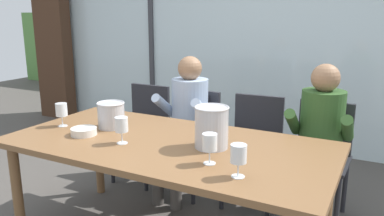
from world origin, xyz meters
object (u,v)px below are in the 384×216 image
object	(u,v)px
chair_near_curtain	(145,124)
ice_bucket_primary	(212,127)
chair_right_of_center	(321,150)
ice_bucket_secondary	(111,115)
wine_glass_center_pour	(61,110)
chair_center	(255,141)
dining_table	(167,152)
chair_left_of_center	(193,132)
tasting_bowl	(84,131)
person_olive_shirt	(319,135)
wine_glass_by_left_taster	(210,143)
wine_glass_by_right_taster	(121,126)
person_pale_blue_shirt	(186,116)
wine_glass_near_bucket	(239,155)

from	to	relation	value
chair_near_curtain	ice_bucket_primary	xyz separation A→B (m)	(1.11, -0.88, 0.36)
chair_right_of_center	ice_bucket_secondary	size ratio (longest dim) A/B	4.45
ice_bucket_primary	ice_bucket_secondary	world-z (taller)	ice_bucket_primary
wine_glass_center_pour	ice_bucket_primary	bearing A→B (deg)	4.18
chair_center	dining_table	bearing A→B (deg)	-111.30
chair_left_of_center	tasting_bowl	bearing A→B (deg)	-99.79
chair_near_curtain	chair_left_of_center	size ratio (longest dim) A/B	1.00
chair_center	person_olive_shirt	distance (m)	0.58
tasting_bowl	wine_glass_by_left_taster	world-z (taller)	wine_glass_by_left_taster
wine_glass_by_left_taster	wine_glass_center_pour	size ratio (longest dim) A/B	1.00
wine_glass_by_left_taster	wine_glass_by_right_taster	bearing A→B (deg)	175.24
chair_near_curtain	chair_left_of_center	bearing A→B (deg)	-1.02
wine_glass_by_left_taster	chair_near_curtain	bearing A→B (deg)	136.97
person_pale_blue_shirt	wine_glass_near_bucket	xyz separation A→B (m)	(0.90, -1.11, 0.17)
chair_left_of_center	ice_bucket_secondary	world-z (taller)	ice_bucket_secondary
tasting_bowl	wine_glass_center_pour	xyz separation A→B (m)	(-0.29, 0.09, 0.10)
dining_table	chair_center	world-z (taller)	chair_center
chair_left_of_center	chair_center	world-z (taller)	same
person_olive_shirt	wine_glass_by_left_taster	world-z (taller)	person_olive_shirt
person_pale_blue_shirt	chair_right_of_center	bearing A→B (deg)	9.33
wine_glass_center_pour	chair_near_curtain	bearing A→B (deg)	86.22
dining_table	chair_right_of_center	xyz separation A→B (m)	(0.83, 0.96, -0.16)
person_pale_blue_shirt	person_olive_shirt	xyz separation A→B (m)	(1.12, -0.00, 0.00)
wine_glass_center_pour	ice_bucket_secondary	bearing A→B (deg)	21.85
person_olive_shirt	ice_bucket_secondary	world-z (taller)	person_olive_shirt
chair_center	person_pale_blue_shirt	world-z (taller)	person_pale_blue_shirt
tasting_bowl	wine_glass_by_left_taster	size ratio (longest dim) A/B	1.01
dining_table	chair_near_curtain	size ratio (longest dim) A/B	2.38
dining_table	wine_glass_by_left_taster	bearing A→B (deg)	-28.20
dining_table	wine_glass_center_pour	bearing A→B (deg)	-176.50
chair_near_curtain	chair_center	distance (m)	1.10
chair_center	ice_bucket_primary	world-z (taller)	ice_bucket_primary
chair_center	wine_glass_by_left_taster	xyz separation A→B (m)	(0.11, -1.15, 0.35)
person_pale_blue_shirt	wine_glass_by_left_taster	bearing A→B (deg)	-54.25
person_pale_blue_shirt	wine_glass_by_left_taster	size ratio (longest dim) A/B	7.01
ice_bucket_primary	wine_glass_by_left_taster	size ratio (longest dim) A/B	1.51
chair_left_of_center	wine_glass_near_bucket	bearing A→B (deg)	-47.66
dining_table	chair_near_curtain	xyz separation A→B (m)	(-0.81, 0.92, -0.16)
chair_right_of_center	wine_glass_by_left_taster	xyz separation A→B (m)	(-0.42, -1.17, 0.35)
wine_glass_by_right_taster	ice_bucket_primary	bearing A→B (deg)	19.89
chair_left_of_center	tasting_bowl	distance (m)	1.12
wine_glass_by_right_taster	chair_left_of_center	bearing A→B (deg)	92.14
wine_glass_center_pour	chair_left_of_center	bearing A→B (deg)	58.34
chair_near_curtain	wine_glass_by_left_taster	xyz separation A→B (m)	(1.21, -1.13, 0.35)
chair_center	wine_glass_by_left_taster	distance (m)	1.21
person_pale_blue_shirt	tasting_bowl	size ratio (longest dim) A/B	6.93
chair_left_of_center	wine_glass_by_right_taster	size ratio (longest dim) A/B	5.17
dining_table	ice_bucket_primary	distance (m)	0.37
chair_center	wine_glass_center_pour	distance (m)	1.57
tasting_bowl	chair_center	bearing A→B (deg)	50.90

